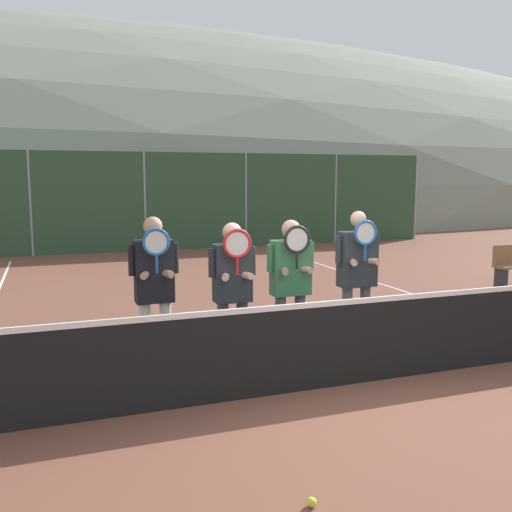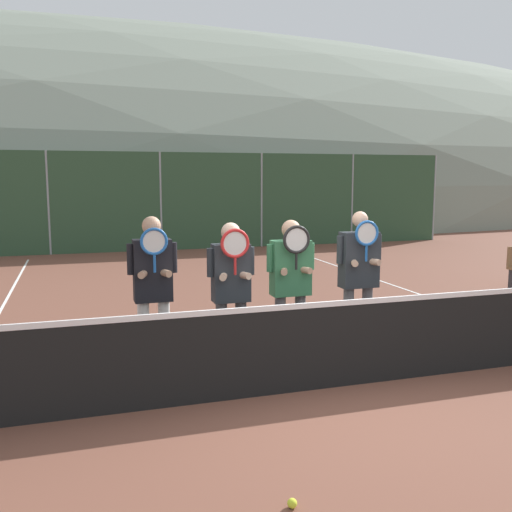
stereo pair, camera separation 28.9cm
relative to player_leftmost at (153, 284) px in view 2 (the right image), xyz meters
name	(u,v)px [view 2 (the right image)]	position (x,y,z in m)	size (l,w,h in m)	color
ground_plane	(326,388)	(1.68, -0.91, -1.05)	(120.00, 120.00, 0.00)	brown
hill_distant	(101,199)	(1.68, 52.03, -1.05)	(142.94, 79.41, 27.79)	gray
clubhouse_building	(160,185)	(2.87, 19.61, 0.78)	(21.23, 5.50, 3.64)	#9EA3A8
fence_back	(161,202)	(1.68, 10.99, 0.42)	(19.14, 0.06, 2.94)	gray
tennis_net	(327,344)	(1.68, -0.91, -0.57)	(10.01, 0.09, 1.04)	gray
court_line_right_sideline	(449,304)	(5.40, 2.09, -1.05)	(0.05, 16.00, 0.01)	white
player_leftmost	(153,284)	(0.00, 0.00, 0.00)	(0.55, 0.34, 1.80)	white
player_center_left	(231,284)	(0.86, -0.11, -0.03)	(0.55, 0.34, 1.72)	#56565B
player_center_right	(291,278)	(1.62, 0.00, -0.02)	(0.60, 0.34, 1.72)	#56565B
player_rightmost	(359,271)	(2.53, 0.02, 0.01)	(0.60, 0.34, 1.80)	#56565B
car_left_of_center	(110,213)	(0.37, 14.39, -0.10)	(4.47, 1.98, 1.89)	black
car_center	(249,213)	(5.37, 14.02, -0.16)	(4.16, 2.02, 1.74)	slate
car_right_of_center	(367,210)	(10.34, 14.15, -0.17)	(4.42, 2.03, 1.72)	slate
tennis_ball_on_court	(292,503)	(0.54, -2.86, -1.02)	(0.07, 0.07, 0.07)	#CCDB33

